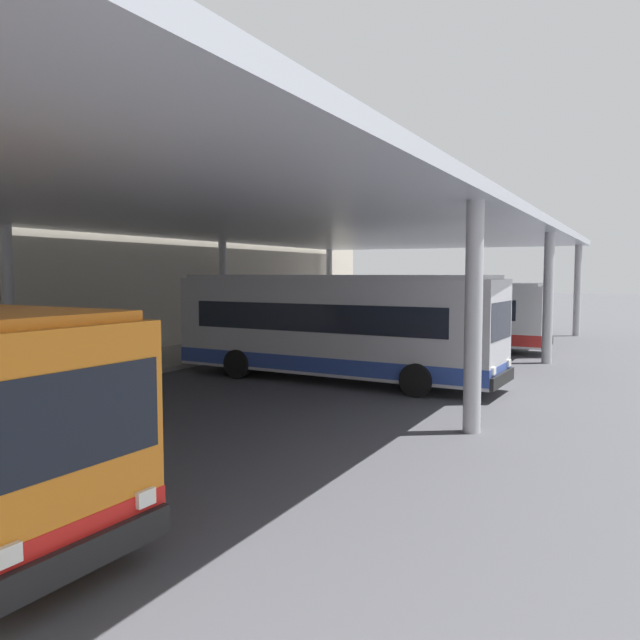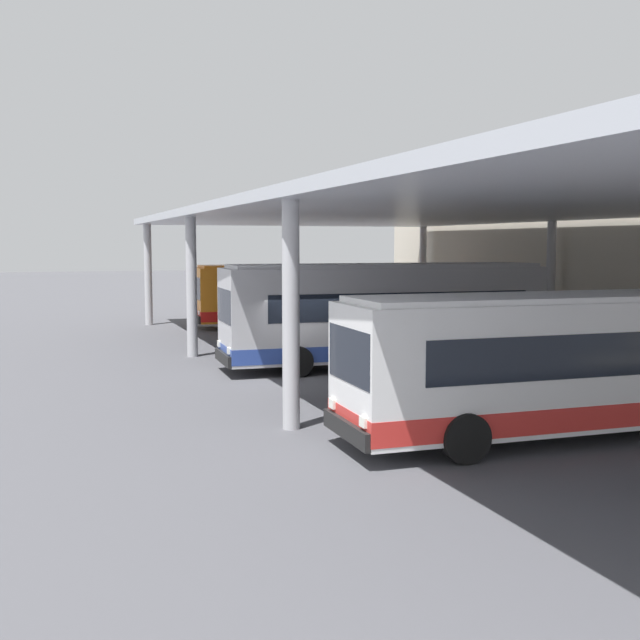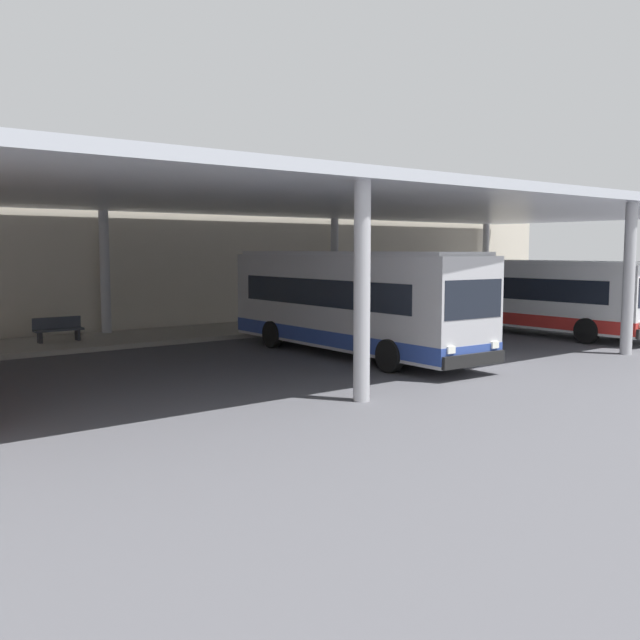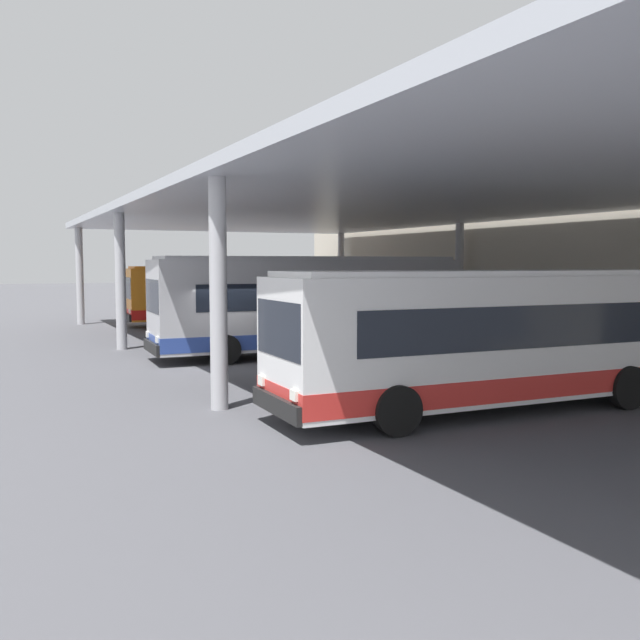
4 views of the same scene
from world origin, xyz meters
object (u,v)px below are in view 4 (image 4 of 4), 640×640
bus_middle_bay (493,337)px  bus_second_bay (309,304)px  bench_waiting (401,316)px  bus_nearest_bay (225,294)px

bus_middle_bay → bus_second_bay: bearing=178.5°
bus_middle_bay → bench_waiting: 19.71m
bus_nearest_bay → bus_middle_bay: bearing=-3.8°
bus_second_bay → bench_waiting: bearing=130.3°
bus_nearest_bay → bus_second_bay: bus_second_bay is taller
bus_nearest_bay → bench_waiting: 9.76m
bus_nearest_bay → bus_second_bay: 13.83m
bus_nearest_bay → bench_waiting: bearing=47.3°
bench_waiting → bus_middle_bay: bearing=-26.4°
bus_nearest_bay → bus_middle_bay: same height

